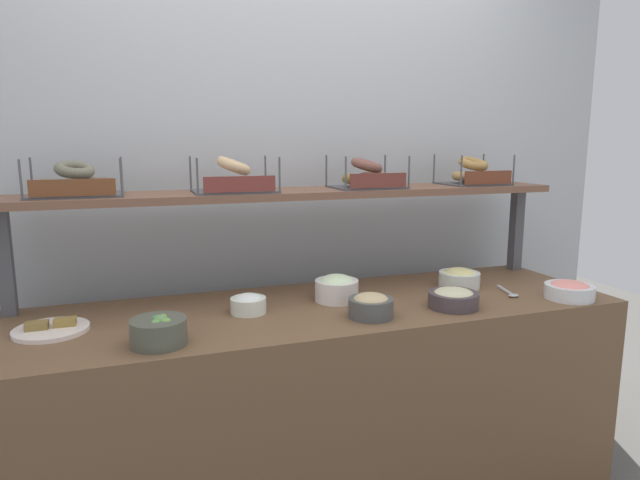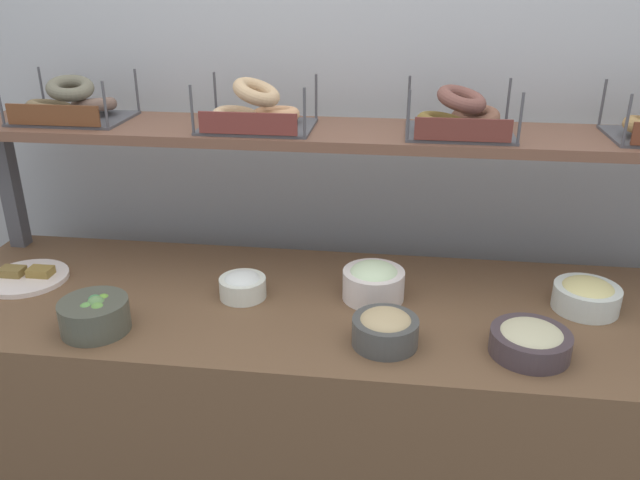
{
  "view_description": "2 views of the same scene",
  "coord_description": "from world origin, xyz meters",
  "px_view_note": "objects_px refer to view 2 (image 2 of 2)",
  "views": [
    {
      "loc": [
        -0.68,
        -1.92,
        1.48
      ],
      "look_at": [
        -0.0,
        0.01,
        1.11
      ],
      "focal_mm": 30.65,
      "sensor_mm": 36.0,
      "label": 1
    },
    {
      "loc": [
        0.14,
        -1.55,
        1.71
      ],
      "look_at": [
        -0.07,
        0.04,
        1.02
      ],
      "focal_mm": 35.72,
      "sensor_mm": 36.0,
      "label": 2
    }
  ],
  "objects_px": {
    "bowl_scallion_spread": "(373,281)",
    "bagel_basket_poppy": "(71,105)",
    "bowl_cream_cheese": "(243,285)",
    "bowl_veggie_mix": "(95,315)",
    "bowl_hummus": "(385,329)",
    "bowl_tuna_salad": "(530,340)",
    "bowl_egg_salad": "(587,295)",
    "serving_plate_white": "(27,277)",
    "bagel_basket_cinnamon_raisin": "(459,117)",
    "bagel_basket_plain": "(256,112)"
  },
  "relations": [
    {
      "from": "serving_plate_white",
      "to": "bowl_tuna_salad",
      "type": "bearing_deg",
      "value": -8.32
    },
    {
      "from": "bowl_cream_cheese",
      "to": "bagel_basket_plain",
      "type": "xyz_separation_m",
      "value": [
        0.0,
        0.24,
        0.44
      ]
    },
    {
      "from": "bowl_veggie_mix",
      "to": "bagel_basket_cinnamon_raisin",
      "type": "bearing_deg",
      "value": 27.22
    },
    {
      "from": "bowl_egg_salad",
      "to": "bowl_hummus",
      "type": "bearing_deg",
      "value": -155.18
    },
    {
      "from": "bowl_hummus",
      "to": "bowl_egg_salad",
      "type": "height_order",
      "value": "bowl_hummus"
    },
    {
      "from": "bowl_hummus",
      "to": "bagel_basket_poppy",
      "type": "xyz_separation_m",
      "value": [
        -0.99,
        0.47,
        0.43
      ]
    },
    {
      "from": "bowl_cream_cheese",
      "to": "bowl_tuna_salad",
      "type": "distance_m",
      "value": 0.78
    },
    {
      "from": "bowl_cream_cheese",
      "to": "bowl_hummus",
      "type": "distance_m",
      "value": 0.45
    },
    {
      "from": "bowl_egg_salad",
      "to": "serving_plate_white",
      "type": "height_order",
      "value": "bowl_egg_salad"
    },
    {
      "from": "bowl_veggie_mix",
      "to": "bowl_hummus",
      "type": "xyz_separation_m",
      "value": [
        0.74,
        0.03,
        -0.0
      ]
    },
    {
      "from": "bowl_veggie_mix",
      "to": "bowl_tuna_salad",
      "type": "relative_size",
      "value": 0.91
    },
    {
      "from": "bowl_egg_salad",
      "to": "bagel_basket_poppy",
      "type": "relative_size",
      "value": 0.53
    },
    {
      "from": "serving_plate_white",
      "to": "bagel_basket_poppy",
      "type": "distance_m",
      "value": 0.54
    },
    {
      "from": "bowl_egg_salad",
      "to": "serving_plate_white",
      "type": "xyz_separation_m",
      "value": [
        -1.61,
        -0.04,
        -0.03
      ]
    },
    {
      "from": "bowl_hummus",
      "to": "bowl_scallion_spread",
      "type": "bearing_deg",
      "value": 100.09
    },
    {
      "from": "bowl_tuna_salad",
      "to": "bagel_basket_plain",
      "type": "height_order",
      "value": "bagel_basket_plain"
    },
    {
      "from": "bowl_veggie_mix",
      "to": "bowl_hummus",
      "type": "bearing_deg",
      "value": 2.35
    },
    {
      "from": "bowl_egg_salad",
      "to": "bowl_scallion_spread",
      "type": "height_order",
      "value": "bowl_scallion_spread"
    },
    {
      "from": "bowl_tuna_salad",
      "to": "serving_plate_white",
      "type": "height_order",
      "value": "bowl_tuna_salad"
    },
    {
      "from": "bowl_tuna_salad",
      "to": "bowl_scallion_spread",
      "type": "xyz_separation_m",
      "value": [
        -0.39,
        0.23,
        0.02
      ]
    },
    {
      "from": "bowl_scallion_spread",
      "to": "bagel_basket_poppy",
      "type": "bearing_deg",
      "value": 166.29
    },
    {
      "from": "bowl_hummus",
      "to": "bagel_basket_plain",
      "type": "relative_size",
      "value": 0.51
    },
    {
      "from": "bowl_veggie_mix",
      "to": "bowl_cream_cheese",
      "type": "distance_m",
      "value": 0.4
    },
    {
      "from": "bowl_egg_salad",
      "to": "bowl_scallion_spread",
      "type": "relative_size",
      "value": 1.02
    },
    {
      "from": "bowl_hummus",
      "to": "serving_plate_white",
      "type": "height_order",
      "value": "bowl_hummus"
    },
    {
      "from": "bowl_cream_cheese",
      "to": "serving_plate_white",
      "type": "bearing_deg",
      "value": 178.66
    },
    {
      "from": "bagel_basket_cinnamon_raisin",
      "to": "bowl_hummus",
      "type": "bearing_deg",
      "value": -111.47
    },
    {
      "from": "bowl_cream_cheese",
      "to": "bagel_basket_poppy",
      "type": "xyz_separation_m",
      "value": [
        -0.58,
        0.27,
        0.44
      ]
    },
    {
      "from": "bowl_cream_cheese",
      "to": "bowl_hummus",
      "type": "xyz_separation_m",
      "value": [
        0.41,
        -0.2,
        0.01
      ]
    },
    {
      "from": "bowl_egg_salad",
      "to": "serving_plate_white",
      "type": "bearing_deg",
      "value": -178.66
    },
    {
      "from": "bowl_scallion_spread",
      "to": "bagel_basket_plain",
      "type": "distance_m",
      "value": 0.59
    },
    {
      "from": "bowl_veggie_mix",
      "to": "bagel_basket_plain",
      "type": "distance_m",
      "value": 0.72
    },
    {
      "from": "bowl_egg_salad",
      "to": "serving_plate_white",
      "type": "relative_size",
      "value": 0.73
    },
    {
      "from": "bowl_veggie_mix",
      "to": "bowl_tuna_salad",
      "type": "xyz_separation_m",
      "value": [
        1.09,
        0.03,
        -0.01
      ]
    },
    {
      "from": "bagel_basket_poppy",
      "to": "bowl_veggie_mix",
      "type": "bearing_deg",
      "value": -63.38
    },
    {
      "from": "bowl_scallion_spread",
      "to": "serving_plate_white",
      "type": "xyz_separation_m",
      "value": [
        -1.04,
        -0.02,
        -0.04
      ]
    },
    {
      "from": "bowl_cream_cheese",
      "to": "bowl_scallion_spread",
      "type": "height_order",
      "value": "bowl_scallion_spread"
    },
    {
      "from": "serving_plate_white",
      "to": "bagel_basket_poppy",
      "type": "height_order",
      "value": "bagel_basket_poppy"
    },
    {
      "from": "bowl_scallion_spread",
      "to": "bagel_basket_poppy",
      "type": "relative_size",
      "value": 0.52
    },
    {
      "from": "bowl_hummus",
      "to": "bagel_basket_plain",
      "type": "distance_m",
      "value": 0.74
    },
    {
      "from": "bowl_veggie_mix",
      "to": "bagel_basket_cinnamon_raisin",
      "type": "distance_m",
      "value": 1.11
    },
    {
      "from": "bowl_cream_cheese",
      "to": "bagel_basket_cinnamon_raisin",
      "type": "bearing_deg",
      "value": 22.77
    },
    {
      "from": "bowl_veggie_mix",
      "to": "bowl_scallion_spread",
      "type": "distance_m",
      "value": 0.75
    },
    {
      "from": "bowl_tuna_salad",
      "to": "bowl_egg_salad",
      "type": "relative_size",
      "value": 1.09
    },
    {
      "from": "bowl_veggie_mix",
      "to": "bowl_egg_salad",
      "type": "bearing_deg",
      "value": 12.31
    },
    {
      "from": "bowl_veggie_mix",
      "to": "bowl_tuna_salad",
      "type": "bearing_deg",
      "value": 1.72
    },
    {
      "from": "serving_plate_white",
      "to": "bagel_basket_cinnamon_raisin",
      "type": "bearing_deg",
      "value": 10.37
    },
    {
      "from": "bowl_scallion_spread",
      "to": "bagel_basket_poppy",
      "type": "xyz_separation_m",
      "value": [
        -0.95,
        0.23,
        0.42
      ]
    },
    {
      "from": "bowl_veggie_mix",
      "to": "bowl_hummus",
      "type": "height_order",
      "value": "bowl_veggie_mix"
    },
    {
      "from": "bowl_egg_salad",
      "to": "bagel_basket_poppy",
      "type": "bearing_deg",
      "value": 171.87
    }
  ]
}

